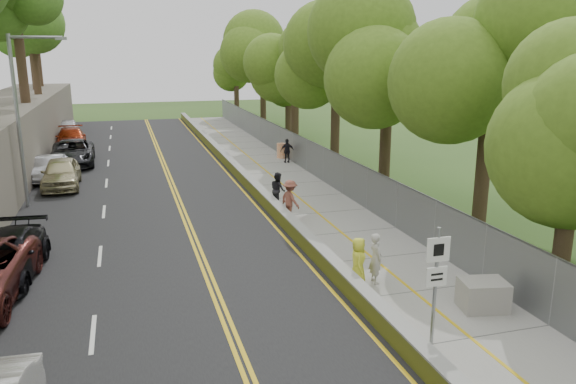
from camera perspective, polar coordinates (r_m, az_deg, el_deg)
ground at (r=17.12m, az=6.06°, el=-11.02°), size 140.00×140.00×0.00m
road at (r=30.17m, az=-14.66°, el=-0.19°), size 11.20×66.00×0.04m
sidewalk at (r=31.36m, az=-0.01°, el=0.83°), size 4.20×66.00×0.05m
jersey_barrier at (r=30.74m, az=-4.13°, el=1.05°), size 0.42×66.00×0.60m
chainlink_fence at (r=31.79m, az=3.63°, el=2.79°), size 0.04×66.00×2.00m
trees_fenceside at (r=32.05m, az=7.87°, el=13.58°), size 7.00×66.00×14.00m
streetlight at (r=28.74m, az=-25.37°, el=7.59°), size 2.52×0.22×8.00m
signpost at (r=14.33m, az=14.83°, el=-8.06°), size 0.62×0.09×3.10m
construction_barrel at (r=38.78m, az=-0.69°, el=4.22°), size 0.62×0.62×1.02m
concrete_block at (r=17.25m, az=19.19°, el=-9.84°), size 1.44×1.19×0.85m
car_3 at (r=20.53m, az=-26.71°, el=-5.88°), size 2.45×5.11×1.43m
car_4 at (r=32.70m, az=-22.05°, el=1.80°), size 1.97×4.72×1.60m
car_5 at (r=34.95m, az=-23.04°, el=2.25°), size 1.66×4.22×1.37m
car_6 at (r=38.97m, az=-21.06°, el=3.75°), size 2.82×5.85×1.61m
car_7 at (r=45.55m, az=-21.18°, el=5.08°), size 2.51×5.44×1.54m
car_8 at (r=50.75m, az=-21.50°, el=5.95°), size 2.22×4.91×1.63m
painter_0 at (r=17.92m, az=7.14°, el=-7.01°), size 0.71×0.88×1.55m
painter_1 at (r=18.13m, az=8.89°, el=-6.65°), size 0.40×0.60×1.65m
painter_2 at (r=26.51m, az=-1.03°, el=0.24°), size 0.73×0.88×1.66m
painter_3 at (r=24.61m, az=0.23°, el=-0.77°), size 1.01×1.28×1.74m
person_far at (r=37.09m, az=-0.08°, el=4.21°), size 0.94×0.42×1.58m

